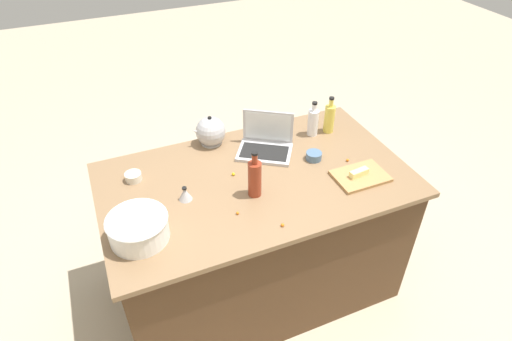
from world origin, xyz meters
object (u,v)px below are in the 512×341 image
ramekin_medium (133,177)px  ramekin_small (314,156)px  bottle_oil (329,118)px  kitchen_timer (185,194)px  cutting_board (360,176)px  kettle (211,132)px  mixing_bowl_large (138,228)px  bottle_soy (255,178)px  laptop (266,143)px  butter_stick_left (359,173)px  bottle_vinegar (313,122)px

ramekin_medium → ramekin_small: bearing=168.0°
bottle_oil → kitchen_timer: (1.01, 0.28, -0.06)m
bottle_oil → cutting_board: bearing=80.7°
ramekin_medium → kettle: bearing=-160.1°
mixing_bowl_large → ramekin_small: (-1.04, -0.23, -0.04)m
ramekin_medium → bottle_oil: bearing=-179.1°
bottle_soy → ramekin_medium: bottle_soy is taller
bottle_soy → ramekin_medium: 0.67m
ramekin_small → laptop: bearing=-41.5°
laptop → butter_stick_left: (-0.36, 0.44, -0.01)m
bottle_oil → ramekin_medium: bearing=0.9°
laptop → bottle_soy: 0.41m
kitchen_timer → kettle: bearing=-122.7°
mixing_bowl_large → cutting_board: mixing_bowl_large is taller
cutting_board → butter_stick_left: bearing=0.0°
laptop → kitchen_timer: bearing=23.5°
bottle_vinegar → ramekin_medium: size_ratio=2.52×
ramekin_medium → kitchen_timer: kitchen_timer is taller
bottle_vinegar → kettle: 0.63m
mixing_bowl_large → bottle_soy: bottle_soy is taller
butter_stick_left → ramekin_small: butter_stick_left is taller
kettle → cutting_board: bearing=135.2°
mixing_bowl_large → ramekin_medium: (-0.05, -0.44, -0.04)m
kettle → bottle_oil: bearing=167.4°
mixing_bowl_large → bottle_oil: bottle_oil is taller
bottle_soy → bottle_oil: size_ratio=1.12×
cutting_board → ramekin_small: size_ratio=3.17×
cutting_board → ramekin_medium: ramekin_medium is taller
mixing_bowl_large → cutting_board: size_ratio=0.99×
kettle → cutting_board: (-0.64, 0.64, -0.07)m
cutting_board → kitchen_timer: bearing=-12.1°
ramekin_medium → kitchen_timer: 0.34m
bottle_vinegar → bottle_soy: 0.68m
mixing_bowl_large → kitchen_timer: mixing_bowl_large is taller
bottle_oil → kettle: size_ratio=1.12×
butter_stick_left → kitchen_timer: (0.91, -0.20, -0.00)m
mixing_bowl_large → ramekin_small: size_ratio=3.14×
bottle_oil → butter_stick_left: (0.09, 0.48, -0.06)m
bottle_oil → cutting_board: (0.08, 0.48, -0.09)m
ramekin_medium → kitchen_timer: bearing=129.8°
bottle_oil → ramekin_small: 0.33m
bottle_vinegar → bottle_oil: 0.11m
kettle → bottle_vinegar: bearing=165.8°
bottle_soy → bottle_oil: bottle_soy is taller
bottle_oil → butter_stick_left: bottle_oil is taller
bottle_vinegar → ramekin_small: (0.12, 0.24, -0.07)m
kettle → ramekin_medium: 0.53m
bottle_vinegar → kitchen_timer: 0.94m
laptop → butter_stick_left: laptop is taller
bottle_vinegar → bottle_soy: bearing=35.1°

